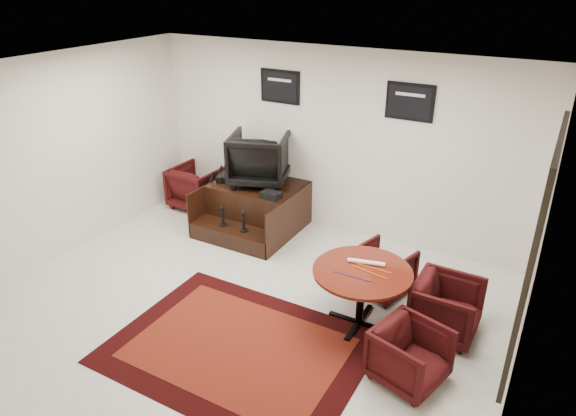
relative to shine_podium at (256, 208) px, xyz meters
The scene contains 16 objects.
ground 2.19m from the shine_podium, 61.67° to the right, with size 6.00×6.00×0.00m, color silver.
room_shell 2.71m from the shine_podium, 51.17° to the right, with size 6.02×5.02×2.81m.
area_rug 2.92m from the shine_podium, 61.48° to the right, with size 2.71×2.03×0.01m.
shine_podium is the anchor object (origin of this frame).
shine_chair 0.84m from the shine_podium, 90.00° to the left, with size 0.86×0.80×0.88m, color black.
shoes_pair 0.68m from the shine_podium, behind, with size 0.29×0.33×0.10m.
polish_kit 0.69m from the shine_podium, 31.52° to the right, with size 0.28×0.20×0.10m, color black.
umbrella_black 0.82m from the shine_podium, 167.12° to the right, with size 0.34×0.13×0.92m, color black, non-canonical shape.
umbrella_hooked 0.82m from the shine_podium, behind, with size 0.35×0.13×0.94m, color black, non-canonical shape.
armchair_side 1.32m from the shine_podium, behind, with size 0.77×0.72×0.79m, color black.
meeting_table 2.83m from the shine_podium, 32.39° to the right, with size 1.12×1.12×0.73m.
table_chair_back 2.48m from the shine_podium, 17.31° to the right, with size 0.65×0.61×0.67m, color black.
table_chair_window 3.47m from the shine_podium, 19.64° to the right, with size 0.70×0.66×0.72m, color black.
table_chair_corner 3.78m from the shine_podium, 33.84° to the right, with size 0.65×0.61×0.67m, color black.
paper_roll 2.76m from the shine_podium, 30.05° to the right, with size 0.05×0.05×0.42m, color white.
table_clutter 2.89m from the shine_podium, 32.14° to the right, with size 0.57×0.30×0.01m.
Camera 1 is at (2.99, -4.24, 3.77)m, focal length 32.00 mm.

